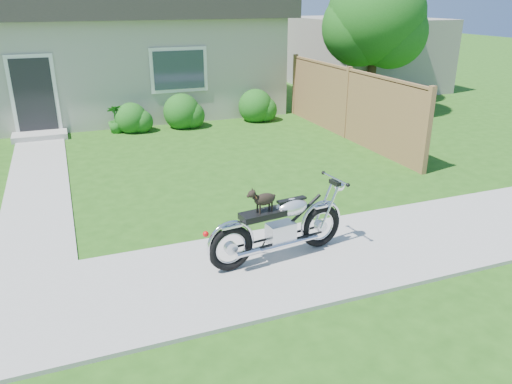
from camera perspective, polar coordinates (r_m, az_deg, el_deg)
ground at (r=6.83m, az=-11.53°, el=-10.80°), size 80.00×80.00×0.00m
sidewalk at (r=6.82m, az=-11.54°, el=-10.66°), size 24.00×2.20×0.04m
walkway at (r=11.35m, az=-23.64°, el=1.18°), size 1.20×8.00×0.03m
house at (r=17.83m, az=-19.36°, el=15.62°), size 12.60×7.03×4.50m
fence at (r=13.78m, az=10.38°, el=9.95°), size 0.12×6.62×1.90m
tree_near at (r=16.54m, az=14.05°, el=18.51°), size 2.99×2.98×4.57m
tree_far at (r=18.83m, az=14.02°, el=18.97°), size 3.04×3.04×4.67m
shrub_row at (r=14.64m, az=-16.86°, el=7.98°), size 11.42×1.07×1.07m
potted_plant_right at (r=14.72m, az=-15.72°, el=8.05°), size 0.47×0.47×0.79m
motorcycle_with_dog at (r=7.15m, az=2.86°, el=-3.86°), size 2.22×0.64×1.12m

